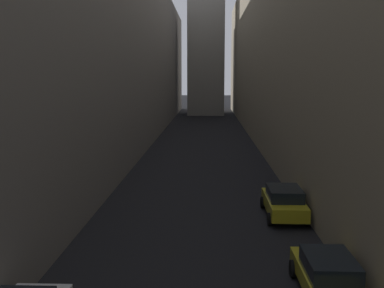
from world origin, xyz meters
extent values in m
plane|color=black|center=(0.00, 48.00, 0.00)|extent=(264.00, 264.00, 0.00)
cube|color=slate|center=(-12.19, 50.00, 9.67)|extent=(13.39, 108.00, 19.35)
cube|color=gray|center=(11.56, 50.00, 10.51)|extent=(12.11, 108.00, 21.02)
cube|color=#A59919|center=(4.40, 15.46, 0.59)|extent=(1.65, 4.57, 0.55)
cube|color=black|center=(4.40, 15.34, 1.17)|extent=(1.52, 2.25, 0.60)
cylinder|color=black|center=(3.57, 17.01, 0.32)|extent=(0.22, 0.63, 0.63)
cylinder|color=black|center=(5.23, 17.01, 0.32)|extent=(0.22, 0.63, 0.63)
cube|color=#A59919|center=(4.40, 24.25, 0.65)|extent=(1.79, 4.39, 0.66)
cube|color=black|center=(4.40, 24.12, 1.27)|extent=(1.65, 2.34, 0.57)
cylinder|color=black|center=(3.50, 25.74, 0.32)|extent=(0.22, 0.64, 0.64)
cylinder|color=black|center=(5.30, 25.74, 0.32)|extent=(0.22, 0.64, 0.64)
cylinder|color=black|center=(3.50, 22.76, 0.32)|extent=(0.22, 0.64, 0.64)
cylinder|color=black|center=(5.30, 22.76, 0.32)|extent=(0.22, 0.64, 0.64)
camera|label=1|loc=(0.47, 1.26, 7.18)|focal=42.75mm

